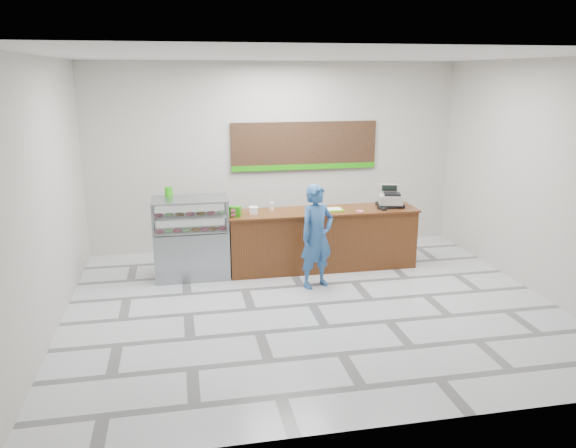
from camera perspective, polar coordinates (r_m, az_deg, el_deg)
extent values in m
plane|color=#BABBBF|center=(8.31, 2.45, -8.17)|extent=(7.00, 7.00, 0.00)
plane|color=beige|center=(10.68, -1.26, 6.84)|extent=(7.00, 0.00, 7.00)
plane|color=silver|center=(7.64, 2.75, 16.73)|extent=(7.00, 7.00, 0.00)
cube|color=#653014|center=(9.68, 3.48, -1.63)|extent=(3.20, 0.70, 1.00)
cube|color=#653014|center=(9.55, 3.53, 1.33)|extent=(3.26, 0.76, 0.03)
cube|color=gray|center=(9.42, -9.73, -2.95)|extent=(1.20, 0.70, 0.80)
cube|color=white|center=(9.24, -9.91, 0.89)|extent=(1.20, 0.70, 0.50)
cube|color=gray|center=(9.18, -9.98, 2.49)|extent=(1.22, 0.72, 0.03)
cube|color=silver|center=(9.30, -9.84, -0.49)|extent=(1.14, 0.64, 0.02)
cube|color=silver|center=(9.24, -9.91, 0.95)|extent=(1.14, 0.64, 0.02)
torus|color=#D74E70|center=(9.20, -12.95, -0.60)|extent=(0.15, 0.15, 0.05)
torus|color=#9DF185|center=(9.19, -12.06, -0.56)|extent=(0.15, 0.15, 0.05)
torus|color=#D74E70|center=(9.19, -11.17, -0.51)|extent=(0.15, 0.15, 0.05)
torus|color=#9DF185|center=(9.19, -10.28, -0.47)|extent=(0.15, 0.15, 0.05)
torus|color=#975D24|center=(9.19, -9.39, -0.42)|extent=(0.15, 0.15, 0.05)
torus|color=#D74E70|center=(9.20, -8.50, -0.38)|extent=(0.15, 0.15, 0.05)
torus|color=#975D24|center=(9.20, -7.61, -0.33)|extent=(0.15, 0.15, 0.05)
torus|color=#D74E70|center=(9.21, -6.73, -0.29)|extent=(0.15, 0.15, 0.05)
torus|color=#D74E70|center=(9.28, -13.01, 1.07)|extent=(0.15, 0.15, 0.05)
torus|color=#9DF185|center=(9.28, -11.98, 1.12)|extent=(0.15, 0.15, 0.05)
torus|color=#975D24|center=(9.27, -10.96, 1.17)|extent=(0.15, 0.15, 0.05)
torus|color=#D74E70|center=(9.28, -9.93, 1.23)|extent=(0.15, 0.15, 0.05)
torus|color=#975D24|center=(9.28, -8.90, 1.28)|extent=(0.15, 0.15, 0.05)
torus|color=#D74E70|center=(9.29, -7.87, 1.33)|extent=(0.15, 0.15, 0.05)
torus|color=#9DF185|center=(9.30, -6.85, 1.38)|extent=(0.15, 0.15, 0.05)
cube|color=black|center=(10.73, 1.69, 7.95)|extent=(2.80, 0.05, 0.90)
cube|color=#239B0C|center=(10.75, 1.71, 5.82)|extent=(2.80, 0.02, 0.10)
cube|color=black|center=(9.93, 10.32, 1.92)|extent=(0.39, 0.39, 0.06)
cube|color=gray|center=(9.91, 10.35, 2.53)|extent=(0.49, 0.51, 0.16)
cube|color=black|center=(9.82, 10.54, 2.99)|extent=(0.32, 0.26, 0.04)
cube|color=gray|center=(9.99, 10.14, 3.56)|extent=(0.35, 0.19, 0.16)
cube|color=black|center=(9.93, 10.26, 3.61)|extent=(0.25, 0.08, 0.10)
cube|color=black|center=(9.68, 9.53, 1.56)|extent=(0.13, 0.19, 0.04)
cube|color=#6FD711|center=(9.55, 4.42, 1.47)|extent=(0.39, 0.28, 0.02)
cube|color=white|center=(9.55, 4.55, 1.55)|extent=(0.28, 0.20, 0.00)
cube|color=white|center=(9.27, -3.51, 1.39)|extent=(0.15, 0.15, 0.12)
cylinder|color=silver|center=(9.51, -1.67, 1.81)|extent=(0.09, 0.09, 0.13)
cube|color=#239B0C|center=(9.13, -5.38, 1.29)|extent=(0.22, 0.18, 0.16)
cylinder|color=#D74E70|center=(9.54, 7.31, 1.33)|extent=(0.14, 0.14, 0.00)
cylinder|color=#239B0C|center=(9.37, -12.11, 3.22)|extent=(0.10, 0.10, 0.15)
cylinder|color=#239B0C|center=(9.41, -11.93, 3.26)|extent=(0.09, 0.09, 0.15)
imported|color=#2A568F|center=(8.74, 2.94, -1.27)|extent=(0.70, 0.59, 1.64)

